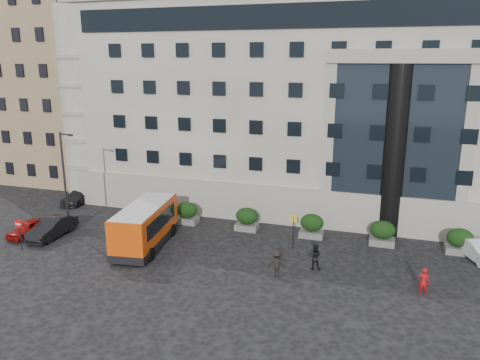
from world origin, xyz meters
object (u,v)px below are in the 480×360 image
Objects in this scene: hedge_e at (460,241)px; pedestrian_b at (315,257)px; hedge_a at (187,213)px; pedestrian_a at (423,282)px; bus_stop_sign at (293,227)px; parked_car_d at (101,183)px; parked_car_b at (52,227)px; red_truck at (147,178)px; hedge_d at (382,233)px; street_lamp at (65,179)px; parked_car_c at (79,196)px; pedestrian_c at (277,263)px; hedge_b at (247,219)px; parked_car_a at (29,228)px; white_taxi at (478,250)px; no_entry_sign at (19,229)px; minibus at (145,224)px; hedge_c at (312,226)px.

hedge_e is 10.89m from pedestrian_b.
hedge_a is 1.08× the size of pedestrian_a.
bus_stop_sign is 0.55× the size of parked_car_d.
parked_car_b is at bearing -71.05° from parked_car_d.
red_truck is at bearing 86.48° from parked_car_b.
hedge_d is 1.06× the size of pedestrian_b.
street_lamp is 4.63× the size of pedestrian_b.
parked_car_c is 4.90m from parked_car_d.
hedge_b is at bearing -70.56° from pedestrian_c.
parked_car_d is at bearing 156.31° from bus_stop_sign.
parked_car_d reaches higher than parked_car_a.
hedge_d and hedge_e have the same top height.
pedestrian_c is (4.17, -7.37, -0.06)m from hedge_b.
street_lamp is at bearing 33.83° from parked_car_a.
parked_car_a is 0.80× the size of parked_car_d.
hedge_e is 1.38m from white_taxi.
pedestrian_c is (17.44, -15.38, -0.50)m from red_truck.
red_truck is 3.05× the size of pedestrian_b.
no_entry_sign is 1.34× the size of pedestrian_c.
hedge_e is at bearing 0.00° from hedge_b.
white_taxi is at bearing -7.24° from hedge_d.
minibus is 18.98m from pedestrian_a.
pedestrian_a is (2.40, -7.24, -0.07)m from hedge_d.
parked_car_d is at bearing -42.90° from pedestrian_c.
hedge_b is (5.20, 0.00, 0.00)m from hedge_a.
hedge_a is 1.00× the size of hedge_b.
hedge_e is at bearing 0.00° from hedge_a.
minibus reaches higher than parked_car_b.
parked_car_c is at bearing 176.10° from hedge_e.
pedestrian_c is at bearing 2.17° from pedestrian_a.
street_lamp is at bearing 162.64° from white_taxi.
no_entry_sign is 18.44m from pedestrian_c.
hedge_b is at bearing -20.77° from parked_car_d.
hedge_b reaches higher than parked_car_c.
bus_stop_sign is 3.56m from pedestrian_b.
pedestrian_b is (23.64, -7.87, 0.23)m from parked_car_c.
pedestrian_b is (20.13, 0.32, 0.12)m from parked_car_b.
parked_car_b is (-19.05, -5.94, -0.18)m from hedge_c.
pedestrian_a is at bearing -43.62° from hedge_c.
minibus is at bearing 2.56° from parked_car_b.
hedge_b is 1.08× the size of pedestrian_a.
hedge_d is 0.73× the size of bus_stop_sign.
parked_car_d is at bearing -23.48° from pedestrian_a.
hedge_c is 0.23× the size of street_lamp.
bus_stop_sign reaches higher than parked_car_d.
hedge_d is at bearing 17.78° from parked_car_a.
parked_car_c is (-3.16, 11.08, -1.02)m from no_entry_sign.
white_taxi is at bearing 14.58° from no_entry_sign.
hedge_e is 0.44× the size of white_taxi.
bus_stop_sign is (-6.10, -2.80, 0.80)m from hedge_d.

